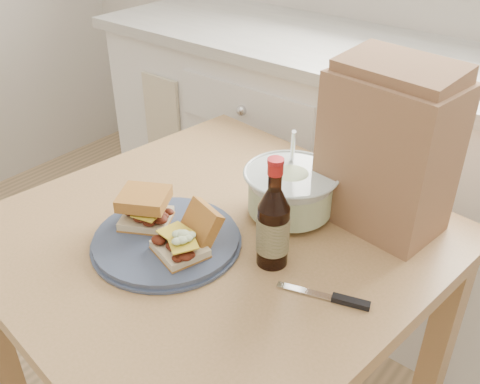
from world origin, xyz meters
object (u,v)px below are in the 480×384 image
Objects in this scene: coleslaw_bowl at (290,193)px; beer_bottle at (273,226)px; paper_bag at (387,154)px; dining_table at (214,269)px; plate at (166,240)px.

beer_bottle is (0.07, -0.17, 0.03)m from coleslaw_bowl.
paper_bag reaches higher than coleslaw_bowl.
paper_bag is at bearing 52.43° from dining_table.
beer_bottle reaches higher than coleslaw_bowl.
beer_bottle reaches higher than plate.
plate is 0.24m from beer_bottle.
coleslaw_bowl is 0.19m from beer_bottle.
paper_bag is (0.17, 0.11, 0.11)m from coleslaw_bowl.
coleslaw_bowl is at bearing 66.90° from dining_table.
plate is at bearing -108.31° from dining_table.
dining_table is 0.26m from beer_bottle.
beer_bottle is at bearing 5.38° from dining_table.
beer_bottle is at bearing 24.08° from plate.
beer_bottle is (0.17, -0.00, 0.20)m from dining_table.
paper_bag reaches higher than beer_bottle.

